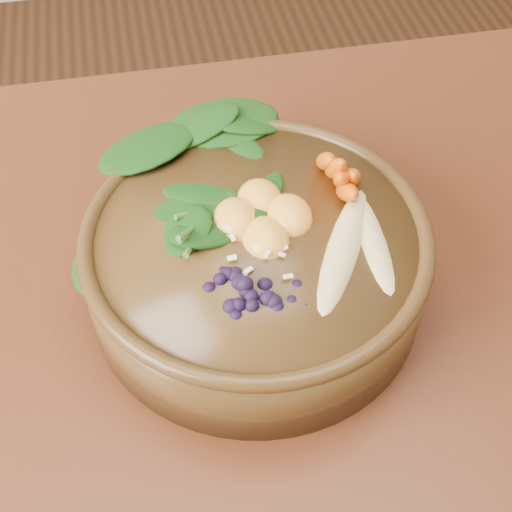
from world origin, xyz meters
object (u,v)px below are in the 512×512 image
Objects in this scene: kale_heap at (219,158)px; mandarin_cluster at (263,205)px; carrot_cluster at (336,143)px; banana_halves at (360,234)px; blueberry_pile at (244,275)px; dining_table at (330,457)px; stoneware_bowl at (256,264)px.

kale_heap reaches higher than mandarin_cluster.
banana_halves is (0.00, -0.08, -0.02)m from carrot_cluster.
banana_halves is at bearing -66.94° from carrot_cluster.
mandarin_cluster is 0.69× the size of blueberry_pile.
kale_heap reaches higher than blueberry_pile.
dining_table is 8.98× the size of kale_heap.
mandarin_cluster reaches higher than banana_halves.
dining_table is at bearing -46.05° from blueberry_pile.
carrot_cluster reaches higher than mandarin_cluster.
blueberry_pile is at bearing -109.80° from stoneware_bowl.
dining_table is 11.27× the size of banana_halves.
stoneware_bowl reaches higher than dining_table.
carrot_cluster reaches higher than kale_heap.
stoneware_bowl is at bearing -75.80° from kale_heap.
dining_table is 0.23m from mandarin_cluster.
kale_heap is 2.07× the size of mandarin_cluster.
banana_halves is at bearing -46.21° from kale_heap.
stoneware_bowl is 3.62× the size of carrot_cluster.
carrot_cluster is at bearing 47.79° from blueberry_pile.
banana_halves is at bearing 69.89° from dining_table.
banana_halves is at bearing -19.92° from stoneware_bowl.
mandarin_cluster is (-0.06, -0.03, -0.02)m from carrot_cluster.
kale_heap is 1.42× the size of blueberry_pile.
stoneware_bowl is 0.05m from mandarin_cluster.
carrot_cluster is (0.03, 0.16, 0.20)m from dining_table.
dining_table is at bearing -78.36° from carrot_cluster.
carrot_cluster is 0.87× the size of mandarin_cluster.
stoneware_bowl is at bearing -177.26° from banana_halves.
carrot_cluster is at bearing 33.64° from stoneware_bowl.
carrot_cluster is (0.09, -0.02, 0.02)m from kale_heap.
mandarin_cluster is at bearing 104.18° from dining_table.
dining_table is 0.18m from stoneware_bowl.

